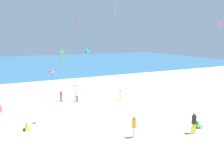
# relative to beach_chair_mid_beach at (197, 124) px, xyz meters

# --- Properties ---
(ground_plane) EXTENTS (120.00, 120.00, 0.00)m
(ground_plane) POSITION_rel_beach_chair_mid_beach_xyz_m (-6.49, 7.40, -0.28)
(ground_plane) COLOR beige
(ocean_water) EXTENTS (120.00, 60.00, 0.05)m
(ocean_water) POSITION_rel_beach_chair_mid_beach_xyz_m (-6.49, 54.43, -0.26)
(ocean_water) COLOR teal
(ocean_water) RESTS_ON ground_plane
(beach_chair_mid_beach) EXTENTS (0.74, 0.66, 0.63)m
(beach_chair_mid_beach) POSITION_rel_beach_chair_mid_beach_xyz_m (0.00, 0.00, 0.00)
(beach_chair_mid_beach) COLOR #2D9956
(beach_chair_mid_beach) RESTS_ON ground_plane
(person_0) EXTENTS (0.39, 0.39, 1.43)m
(person_0) POSITION_rel_beach_chair_mid_beach_xyz_m (-2.85, 8.83, 0.54)
(person_0) COLOR yellow
(person_0) RESTS_ON ground_plane
(person_1) EXTENTS (0.38, 0.38, 1.66)m
(person_1) POSITION_rel_beach_chair_mid_beach_xyz_m (-5.66, 0.74, 0.68)
(person_1) COLOR white
(person_1) RESTS_ON ground_plane
(person_2) EXTENTS (0.36, 0.36, 1.56)m
(person_2) POSITION_rel_beach_chair_mid_beach_xyz_m (-7.74, 10.60, 0.62)
(person_2) COLOR blue
(person_2) RESTS_ON ground_plane
(person_3) EXTENTS (0.40, 0.65, 0.82)m
(person_3) POSITION_rel_beach_chair_mid_beach_xyz_m (-15.72, 10.74, 0.02)
(person_3) COLOR #D8599E
(person_3) RESTS_ON ground_plane
(person_4) EXTENTS (0.28, 0.28, 1.38)m
(person_4) POSITION_rel_beach_chair_mid_beach_xyz_m (-9.43, 11.37, 0.51)
(person_4) COLOR blue
(person_4) RESTS_ON ground_plane
(person_6) EXTENTS (0.45, 0.45, 1.70)m
(person_6) POSITION_rel_beach_chair_mid_beach_xyz_m (-1.06, -0.60, 0.70)
(person_6) COLOR yellow
(person_6) RESTS_ON ground_plane
(person_7) EXTENTS (0.57, 0.59, 0.67)m
(person_7) POSITION_rel_beach_chair_mid_beach_xyz_m (-13.11, 5.16, -0.04)
(person_7) COLOR yellow
(person_7) RESTS_ON ground_plane
(kite_pink) EXTENTS (0.23, 0.59, 0.96)m
(kite_pink) POSITION_rel_beach_chair_mid_beach_xyz_m (5.37, 2.78, 8.46)
(kite_pink) COLOR pink
(kite_green) EXTENTS (0.61, 0.18, 1.31)m
(kite_green) POSITION_rel_beach_chair_mid_beach_xyz_m (-9.07, 11.07, 5.62)
(kite_green) COLOR green
(kite_teal) EXTENTS (1.28, 1.14, 2.05)m
(kite_teal) POSITION_rel_beach_chair_mid_beach_xyz_m (-4.30, 18.15, 5.48)
(kite_teal) COLOR #1EADAD
(kite_red) EXTENTS (0.51, 0.45, 1.08)m
(kite_red) POSITION_rel_beach_chair_mid_beach_xyz_m (-10.85, 5.79, 4.36)
(kite_red) COLOR red
(kite_magenta) EXTENTS (0.64, 0.47, 1.48)m
(kite_magenta) POSITION_rel_beach_chair_mid_beach_xyz_m (-4.39, 23.95, 10.16)
(kite_magenta) COLOR #DB3DA8
(kite_purple) EXTENTS (0.46, 0.46, 1.44)m
(kite_purple) POSITION_rel_beach_chair_mid_beach_xyz_m (-1.89, 12.54, 11.56)
(kite_purple) COLOR purple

